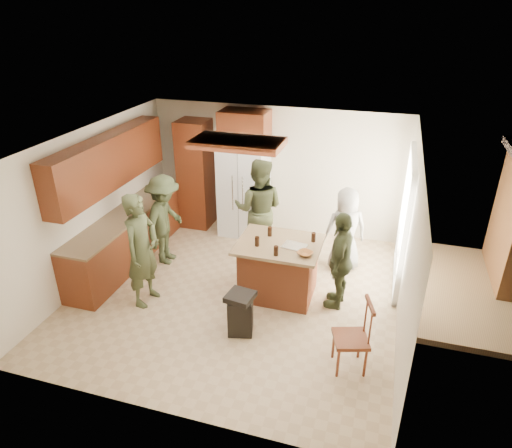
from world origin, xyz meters
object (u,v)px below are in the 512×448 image
(person_front_left, at_px, (142,250))
(spindle_chair, at_px, (352,339))
(person_behind_left, at_px, (259,209))
(person_side_right, at_px, (341,260))
(kitchen_island, at_px, (279,268))
(trash_bin, at_px, (241,313))
(refrigerator, at_px, (244,191))
(person_counter, at_px, (165,220))
(person_behind_right, at_px, (345,230))

(person_front_left, height_order, spindle_chair, person_front_left)
(person_front_left, relative_size, person_behind_left, 0.97)
(person_side_right, bearing_deg, kitchen_island, -84.17)
(person_front_left, bearing_deg, trash_bin, -94.01)
(kitchen_island, relative_size, trash_bin, 2.03)
(person_front_left, xyz_separation_m, kitchen_island, (1.93, 0.76, -0.43))
(person_behind_left, relative_size, kitchen_island, 1.45)
(person_behind_left, distance_m, refrigerator, 1.00)
(person_behind_left, relative_size, person_counter, 1.14)
(person_counter, bearing_deg, person_front_left, -170.02)
(person_behind_right, height_order, trash_bin, person_behind_right)
(person_behind_left, height_order, person_side_right, person_behind_left)
(kitchen_island, height_order, spindle_chair, spindle_chair)
(person_behind_right, bearing_deg, trash_bin, 39.13)
(person_side_right, bearing_deg, person_counter, -92.49)
(person_behind_right, bearing_deg, kitchen_island, 28.91)
(kitchen_island, bearing_deg, refrigerator, 121.67)
(person_counter, bearing_deg, person_behind_left, -67.49)
(person_front_left, relative_size, refrigerator, 1.00)
(trash_bin, bearing_deg, person_behind_right, 61.55)
(person_side_right, bearing_deg, person_front_left, -69.50)
(person_behind_left, relative_size, refrigerator, 1.03)
(person_side_right, distance_m, spindle_chair, 1.41)
(trash_bin, xyz_separation_m, spindle_chair, (1.57, -0.27, 0.13))
(refrigerator, relative_size, spindle_chair, 1.81)
(person_front_left, height_order, person_behind_right, person_front_left)
(person_front_left, height_order, person_side_right, person_front_left)
(person_side_right, height_order, refrigerator, refrigerator)
(person_behind_left, xyz_separation_m, trash_bin, (0.37, -2.16, -0.61))
(person_side_right, xyz_separation_m, trash_bin, (-1.23, -1.05, -0.46))
(person_front_left, relative_size, person_counter, 1.11)
(person_counter, height_order, kitchen_island, person_counter)
(person_behind_right, relative_size, person_counter, 0.92)
(spindle_chair, bearing_deg, person_side_right, 104.39)
(person_counter, relative_size, spindle_chair, 1.64)
(refrigerator, xyz_separation_m, kitchen_island, (1.20, -1.94, -0.43))
(trash_bin, relative_size, spindle_chair, 0.63)
(person_front_left, relative_size, person_behind_right, 1.21)
(person_side_right, bearing_deg, person_behind_right, -171.42)
(kitchen_island, xyz_separation_m, trash_bin, (-0.28, -1.05, -0.16))
(person_behind_left, bearing_deg, refrigerator, -62.37)
(person_front_left, xyz_separation_m, person_behind_left, (1.27, 1.87, 0.03))
(person_counter, bearing_deg, refrigerator, -34.10)
(person_behind_right, bearing_deg, person_counter, -10.12)
(person_behind_right, bearing_deg, spindle_chair, 76.88)
(person_behind_right, distance_m, refrigerator, 2.25)
(person_behind_left, xyz_separation_m, person_side_right, (1.60, -1.11, -0.15))
(spindle_chair, bearing_deg, person_counter, 152.95)
(refrigerator, bearing_deg, person_front_left, -105.04)
(person_behind_left, bearing_deg, person_front_left, 50.07)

